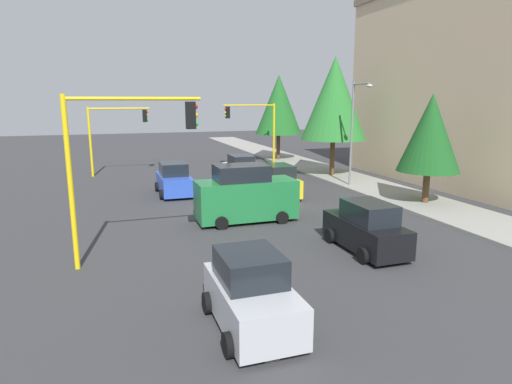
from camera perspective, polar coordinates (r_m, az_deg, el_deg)
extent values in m
plane|color=#353538|center=(23.25, -2.62, -2.52)|extent=(120.00, 120.00, 0.00)
cube|color=gray|center=(31.96, 13.18, 1.28)|extent=(80.00, 4.00, 0.15)
cube|color=silver|center=(11.44, 0.17, -18.38)|extent=(2.20, 0.36, 0.01)
cone|color=silver|center=(12.53, -1.82, -15.54)|extent=(0.01, 1.10, 1.10)
cube|color=beige|center=(34.96, 26.93, 12.11)|extent=(18.23, 9.00, 13.37)
cylinder|color=yellow|center=(35.81, -20.81, 6.11)|extent=(0.18, 0.18, 5.32)
cylinder|color=yellow|center=(35.67, -17.44, 10.36)|extent=(0.12, 4.50, 0.12)
cube|color=black|center=(35.79, -14.32, 9.61)|extent=(0.36, 0.32, 0.96)
sphere|color=red|center=(35.79, -14.05, 10.10)|extent=(0.18, 0.18, 0.18)
sphere|color=yellow|center=(35.80, -14.03, 9.62)|extent=(0.18, 0.18, 0.18)
sphere|color=green|center=(35.81, -14.00, 9.14)|extent=(0.18, 0.18, 0.18)
cylinder|color=yellow|center=(15.95, -23.06, 0.88)|extent=(0.18, 0.18, 5.98)
cylinder|color=yellow|center=(15.68, -15.55, 11.67)|extent=(0.12, 4.50, 0.12)
cube|color=black|center=(15.92, -8.53, 9.87)|extent=(0.36, 0.32, 0.96)
sphere|color=red|center=(15.94, -7.91, 10.97)|extent=(0.18, 0.18, 0.18)
sphere|color=yellow|center=(15.95, -7.88, 9.89)|extent=(0.18, 0.18, 0.18)
sphere|color=green|center=(15.96, -7.85, 8.82)|extent=(0.18, 0.18, 0.18)
cylinder|color=yellow|center=(38.31, 2.36, 7.34)|extent=(0.18, 0.18, 5.52)
cylinder|color=yellow|center=(37.45, -0.89, 11.25)|extent=(0.12, 4.50, 0.12)
cube|color=black|center=(36.93, -3.73, 10.32)|extent=(0.36, 0.32, 0.96)
sphere|color=red|center=(36.87, -4.01, 10.78)|extent=(0.18, 0.18, 0.18)
sphere|color=yellow|center=(36.88, -4.00, 10.31)|extent=(0.18, 0.18, 0.18)
sphere|color=green|center=(36.89, -3.99, 9.84)|extent=(0.18, 0.18, 0.18)
cylinder|color=slate|center=(30.00, 12.36, 7.25)|extent=(0.14, 0.14, 7.00)
cylinder|color=slate|center=(29.17, 13.59, 13.56)|extent=(1.80, 0.10, 0.10)
ellipsoid|color=silver|center=(28.40, 14.56, 13.27)|extent=(0.56, 0.28, 0.20)
cylinder|color=brown|center=(42.87, 2.93, 5.99)|extent=(0.36, 0.36, 2.79)
cone|color=#1E6023|center=(42.65, 2.98, 11.32)|extent=(4.47, 4.47, 5.58)
cylinder|color=brown|center=(34.05, 9.92, 4.53)|extent=(0.36, 0.36, 3.07)
cone|color=#28752D|center=(33.79, 10.19, 11.95)|extent=(4.90, 4.90, 6.13)
cylinder|color=brown|center=(26.21, 21.31, 0.69)|extent=(0.36, 0.36, 2.12)
cone|color=#19511E|center=(25.85, 21.81, 7.19)|extent=(3.39, 3.39, 4.24)
cube|color=#1E7238|center=(21.12, -1.29, -0.95)|extent=(1.90, 4.80, 1.85)
cube|color=black|center=(20.80, -1.94, 2.51)|extent=(1.67, 2.50, 0.76)
cylinder|color=black|center=(22.70, 1.54, -2.09)|extent=(0.20, 0.60, 0.60)
cylinder|color=black|center=(20.87, 3.46, -3.35)|extent=(0.20, 0.60, 0.60)
cylinder|color=black|center=(21.88, -5.80, -2.68)|extent=(0.20, 0.60, 0.60)
cylinder|color=black|center=(19.98, -4.50, -4.07)|extent=(0.20, 0.60, 0.60)
cube|color=black|center=(17.64, 14.05, -5.25)|extent=(4.04, 1.61, 1.05)
cube|color=black|center=(17.23, 14.56, -2.55)|extent=(2.10, 1.42, 0.76)
cylinder|color=black|center=(18.35, 9.59, -5.65)|extent=(0.60, 0.20, 0.60)
cylinder|color=black|center=(19.21, 14.16, -5.06)|extent=(0.60, 0.20, 0.60)
cylinder|color=black|center=(16.31, 13.78, -8.09)|extent=(0.60, 0.20, 0.60)
cylinder|color=black|center=(17.26, 18.68, -7.26)|extent=(0.60, 0.20, 0.60)
cube|color=#B2B5BA|center=(11.56, -0.55, -14.20)|extent=(3.61, 1.74, 1.05)
cube|color=black|center=(11.35, -0.84, -9.71)|extent=(1.87, 1.53, 0.76)
cylinder|color=black|center=(11.13, 6.12, -17.66)|extent=(0.60, 0.20, 0.60)
cylinder|color=black|center=(10.57, -3.61, -19.31)|extent=(0.60, 0.20, 0.60)
cylinder|color=black|center=(12.96, 1.88, -13.11)|extent=(0.60, 0.20, 0.60)
cylinder|color=black|center=(12.49, -6.37, -14.19)|extent=(0.60, 0.20, 0.60)
cube|color=blue|center=(27.74, -10.61, 1.10)|extent=(4.06, 1.80, 1.05)
cube|color=black|center=(27.79, -10.75, 3.01)|extent=(2.11, 1.58, 0.76)
cylinder|color=black|center=(26.75, -8.16, -0.06)|extent=(0.60, 0.20, 0.60)
cylinder|color=black|center=(26.48, -12.24, -0.34)|extent=(0.60, 0.20, 0.60)
cylinder|color=black|center=(29.18, -9.08, 0.90)|extent=(0.60, 0.20, 0.60)
cylinder|color=black|center=(28.93, -12.82, 0.66)|extent=(0.60, 0.20, 0.60)
cube|color=white|center=(31.39, -2.06, 2.54)|extent=(3.96, 1.66, 1.05)
cube|color=black|center=(31.07, -1.97, 4.13)|extent=(2.06, 1.47, 0.76)
cylinder|color=black|center=(32.39, -4.19, 2.10)|extent=(0.60, 0.20, 0.60)
cylinder|color=black|center=(32.87, -1.18, 2.28)|extent=(0.60, 0.20, 0.60)
cylinder|color=black|center=(30.05, -3.02, 1.36)|extent=(0.60, 0.20, 0.60)
cylinder|color=black|center=(30.57, 0.21, 1.55)|extent=(0.60, 0.20, 0.60)
cube|color=yellow|center=(26.76, 2.77, 0.90)|extent=(3.87, 1.74, 1.05)
cube|color=black|center=(26.43, 2.94, 2.76)|extent=(2.01, 1.53, 0.76)
cylinder|color=black|center=(27.63, 0.06, 0.44)|extent=(0.60, 0.20, 0.60)
cylinder|color=black|center=(28.27, 3.63, 0.68)|extent=(0.60, 0.20, 0.60)
cylinder|color=black|center=(25.42, 1.80, -0.57)|extent=(0.60, 0.20, 0.60)
cylinder|color=black|center=(26.11, 5.62, -0.29)|extent=(0.60, 0.20, 0.60)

